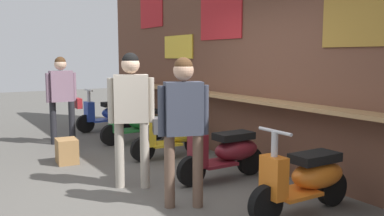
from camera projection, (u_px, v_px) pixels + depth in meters
ground_plane at (157, 192)px, 5.21m from camera, size 33.05×33.05×0.00m
market_stall_facade at (278, 40)px, 6.03m from camera, size 11.80×0.61×3.89m
scooter_blue at (110, 113)px, 9.51m from camera, size 0.46×1.40×0.97m
scooter_green at (138, 123)px, 8.21m from camera, size 0.47×1.40×0.97m
scooter_yellow at (174, 135)px, 6.96m from camera, size 0.46×1.40×0.97m
scooter_maroon at (227, 152)px, 5.71m from camera, size 0.46×1.40×0.97m
scooter_orange at (307, 178)px, 4.49m from camera, size 0.46×1.40×0.97m
shopper_with_handbag at (132, 106)px, 5.27m from camera, size 0.42×0.68×1.75m
shopper_browsing at (62, 91)px, 7.93m from camera, size 0.30×0.66×1.69m
shopper_passing at (184, 116)px, 4.57m from camera, size 0.32×0.55×1.69m
merchandise_crate at (67, 151)px, 6.59m from camera, size 0.42×0.35×0.39m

